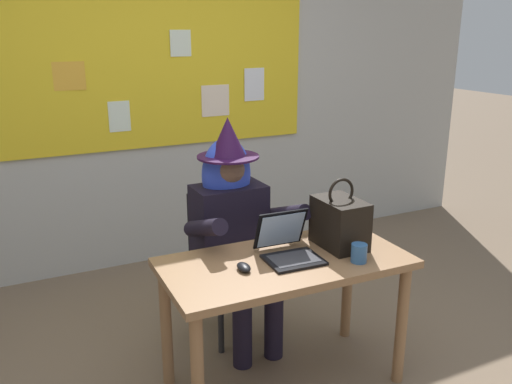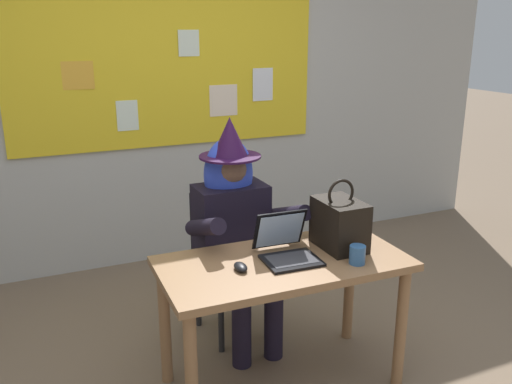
% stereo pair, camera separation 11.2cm
% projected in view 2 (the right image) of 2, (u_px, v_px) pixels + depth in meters
% --- Properties ---
extents(wall_back_bulletin, '(6.08, 2.12, 2.83)m').
position_uv_depth(wall_back_bulletin, '(168.00, 84.00, 4.21)').
color(wall_back_bulletin, '#B2B2AD').
rests_on(wall_back_bulletin, ground).
extents(desk_main, '(1.27, 0.65, 0.72)m').
position_uv_depth(desk_main, '(283.00, 279.00, 2.78)').
color(desk_main, '#8E6642').
rests_on(desk_main, ground).
extents(chair_at_desk, '(0.46, 0.46, 0.89)m').
position_uv_depth(chair_at_desk, '(227.00, 254.00, 3.38)').
color(chair_at_desk, black).
rests_on(chair_at_desk, ground).
extents(person_costumed, '(0.60, 0.65, 1.36)m').
position_uv_depth(person_costumed, '(235.00, 219.00, 3.20)').
color(person_costumed, black).
rests_on(person_costumed, ground).
extents(laptop, '(0.29, 0.33, 0.23)m').
position_uv_depth(laptop, '(287.00, 248.00, 2.76)').
color(laptop, black).
rests_on(laptop, desk_main).
extents(computer_mouse, '(0.06, 0.11, 0.03)m').
position_uv_depth(computer_mouse, '(241.00, 267.00, 2.63)').
color(computer_mouse, black).
rests_on(computer_mouse, desk_main).
extents(handbag, '(0.20, 0.30, 0.38)m').
position_uv_depth(handbag, '(340.00, 223.00, 2.87)').
color(handbag, black).
rests_on(handbag, desk_main).
extents(coffee_mug, '(0.08, 0.08, 0.09)m').
position_uv_depth(coffee_mug, '(357.00, 255.00, 2.69)').
color(coffee_mug, '#336099').
rests_on(coffee_mug, desk_main).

